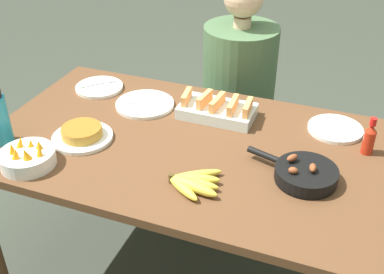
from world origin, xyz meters
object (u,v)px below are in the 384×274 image
object	(u,v)px
empty_plate_near_front	(99,87)
person_figure	(237,111)
banana_bunch	(192,182)
frittata_plate_center	(82,134)
empty_plate_far_right	(145,104)
fruit_bowl_mango	(27,157)
hot_sauce_bottle	(369,138)
skillet	(305,174)
empty_plate_far_left	(335,129)
melon_tray	(217,110)

from	to	relation	value
empty_plate_near_front	person_figure	size ratio (longest dim) A/B	0.19
person_figure	banana_bunch	bearing A→B (deg)	-83.25
banana_bunch	frittata_plate_center	xyz separation A→B (m)	(-0.52, 0.13, 0.00)
frittata_plate_center	empty_plate_near_front	xyz separation A→B (m)	(-0.16, 0.41, -0.01)
empty_plate_far_right	fruit_bowl_mango	distance (m)	0.59
banana_bunch	fruit_bowl_mango	xyz separation A→B (m)	(-0.61, -0.09, 0.01)
frittata_plate_center	hot_sauce_bottle	bearing A→B (deg)	16.05
banana_bunch	frittata_plate_center	size ratio (longest dim) A/B	0.87
fruit_bowl_mango	skillet	bearing A→B (deg)	15.63
banana_bunch	person_figure	size ratio (longest dim) A/B	0.17
fruit_bowl_mango	empty_plate_far_left	bearing A→B (deg)	32.26
empty_plate_far_left	hot_sauce_bottle	size ratio (longest dim) A/B	1.46
empty_plate_near_front	fruit_bowl_mango	world-z (taller)	fruit_bowl_mango
empty_plate_near_front	fruit_bowl_mango	size ratio (longest dim) A/B	1.10
skillet	empty_plate_far_left	distance (m)	0.38
empty_plate_far_left	frittata_plate_center	bearing A→B (deg)	-155.43
skillet	empty_plate_far_left	size ratio (longest dim) A/B	1.53
frittata_plate_center	banana_bunch	bearing A→B (deg)	-13.72
banana_bunch	melon_tray	world-z (taller)	melon_tray
empty_plate_far_left	person_figure	world-z (taller)	person_figure
banana_bunch	empty_plate_far_left	bearing A→B (deg)	52.96
empty_plate_near_front	frittata_plate_center	bearing A→B (deg)	-68.44
empty_plate_far_right	hot_sauce_bottle	bearing A→B (deg)	-1.84
banana_bunch	empty_plate_far_left	size ratio (longest dim) A/B	0.94
frittata_plate_center	hot_sauce_bottle	distance (m)	1.11
fruit_bowl_mango	person_figure	bearing A→B (deg)	65.68
person_figure	skillet	bearing A→B (deg)	-59.98
banana_bunch	fruit_bowl_mango	distance (m)	0.62
empty_plate_near_front	empty_plate_far_left	bearing A→B (deg)	0.88
empty_plate_far_right	skillet	bearing A→B (deg)	-20.80
empty_plate_near_front	hot_sauce_bottle	distance (m)	1.23
empty_plate_near_front	fruit_bowl_mango	distance (m)	0.63
skillet	frittata_plate_center	xyz separation A→B (m)	(-0.87, -0.05, -0.00)
skillet	hot_sauce_bottle	xyz separation A→B (m)	(0.19, 0.26, 0.04)
frittata_plate_center	empty_plate_far_right	size ratio (longest dim) A/B	0.93
empty_plate_far_left	hot_sauce_bottle	bearing A→B (deg)	-42.66
melon_tray	hot_sauce_bottle	xyz separation A→B (m)	(0.62, -0.06, 0.03)
empty_plate_far_left	skillet	bearing A→B (deg)	-99.34
empty_plate_far_left	empty_plate_far_right	world-z (taller)	same
banana_bunch	empty_plate_near_front	distance (m)	0.86
melon_tray	skillet	xyz separation A→B (m)	(0.43, -0.31, -0.01)
skillet	empty_plate_near_front	world-z (taller)	skillet
empty_plate_far_right	banana_bunch	bearing A→B (deg)	-48.92
fruit_bowl_mango	banana_bunch	bearing A→B (deg)	8.84
empty_plate_far_right	empty_plate_near_front	bearing A→B (deg)	165.12
melon_tray	skillet	bearing A→B (deg)	-36.28
hot_sauce_bottle	fruit_bowl_mango	bearing A→B (deg)	-155.51
melon_tray	fruit_bowl_mango	world-z (taller)	fruit_bowl_mango
banana_bunch	person_figure	world-z (taller)	person_figure
banana_bunch	empty_plate_near_front	xyz separation A→B (m)	(-0.68, 0.54, -0.01)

